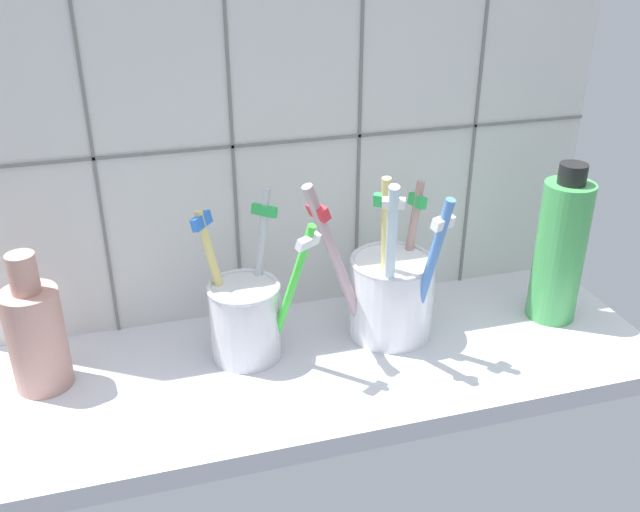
% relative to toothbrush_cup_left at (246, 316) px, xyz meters
% --- Properties ---
extents(counter_slab, '(0.64, 0.22, 0.02)m').
position_rel_toothbrush_cup_left_xyz_m(counter_slab, '(0.07, -0.03, -0.05)').
color(counter_slab, silver).
rests_on(counter_slab, ground).
extents(tile_wall_back, '(0.64, 0.02, 0.45)m').
position_rel_toothbrush_cup_left_xyz_m(tile_wall_back, '(0.07, 0.09, 0.16)').
color(tile_wall_back, silver).
rests_on(tile_wall_back, ground).
extents(toothbrush_cup_left, '(0.10, 0.10, 0.16)m').
position_rel_toothbrush_cup_left_xyz_m(toothbrush_cup_left, '(0.00, 0.00, 0.00)').
color(toothbrush_cup_left, silver).
rests_on(toothbrush_cup_left, counter_slab).
extents(toothbrush_cup_right, '(0.14, 0.11, 0.18)m').
position_rel_toothbrush_cup_left_xyz_m(toothbrush_cup_right, '(0.14, -0.00, 0.01)').
color(toothbrush_cup_right, white).
rests_on(toothbrush_cup_right, counter_slab).
extents(ceramic_vase, '(0.05, 0.05, 0.13)m').
position_rel_toothbrush_cup_left_xyz_m(ceramic_vase, '(-0.19, 0.00, 0.01)').
color(ceramic_vase, tan).
rests_on(ceramic_vase, counter_slab).
extents(soap_bottle, '(0.05, 0.05, 0.17)m').
position_rel_toothbrush_cup_left_xyz_m(soap_bottle, '(0.32, -0.02, 0.03)').
color(soap_bottle, '#47AB56').
rests_on(soap_bottle, counter_slab).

